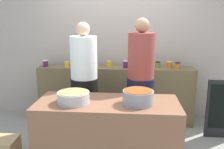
% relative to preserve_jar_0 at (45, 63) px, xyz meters
% --- Properties ---
extents(storefront_wall, '(4.80, 0.12, 3.00)m').
position_rel_preserve_jar_0_xyz_m(storefront_wall, '(1.23, 0.40, 0.44)').
color(storefront_wall, '#AFA297').
rests_on(storefront_wall, ground).
extents(display_shelf, '(2.70, 0.36, 1.00)m').
position_rel_preserve_jar_0_xyz_m(display_shelf, '(1.23, 0.05, -0.56)').
color(display_shelf, brown).
rests_on(display_shelf, ground).
extents(prep_table, '(1.70, 0.70, 0.87)m').
position_rel_preserve_jar_0_xyz_m(prep_table, '(1.23, -1.35, -0.62)').
color(prep_table, brown).
rests_on(prep_table, ground).
extents(preserve_jar_0, '(0.09, 0.09, 0.12)m').
position_rel_preserve_jar_0_xyz_m(preserve_jar_0, '(0.00, 0.00, 0.00)').
color(preserve_jar_0, '#511A4E').
rests_on(preserve_jar_0, display_shelf).
extents(preserve_jar_1, '(0.08, 0.08, 0.11)m').
position_rel_preserve_jar_0_xyz_m(preserve_jar_1, '(0.38, -0.01, -0.01)').
color(preserve_jar_1, yellow).
rests_on(preserve_jar_1, display_shelf).
extents(preserve_jar_2, '(0.08, 0.08, 0.10)m').
position_rel_preserve_jar_0_xyz_m(preserve_jar_2, '(0.57, 0.11, -0.01)').
color(preserve_jar_2, orange).
rests_on(preserve_jar_2, display_shelf).
extents(preserve_jar_3, '(0.08, 0.08, 0.12)m').
position_rel_preserve_jar_0_xyz_m(preserve_jar_3, '(0.80, -0.02, 0.00)').
color(preserve_jar_3, '#B42521').
rests_on(preserve_jar_3, display_shelf).
extents(preserve_jar_4, '(0.08, 0.08, 0.10)m').
position_rel_preserve_jar_0_xyz_m(preserve_jar_4, '(1.11, 0.11, -0.01)').
color(preserve_jar_4, gold).
rests_on(preserve_jar_4, display_shelf).
extents(preserve_jar_5, '(0.08, 0.08, 0.13)m').
position_rel_preserve_jar_0_xyz_m(preserve_jar_5, '(1.40, 0.00, 0.00)').
color(preserve_jar_5, '#561C5F').
rests_on(preserve_jar_5, display_shelf).
extents(preserve_jar_6, '(0.07, 0.07, 0.10)m').
position_rel_preserve_jar_0_xyz_m(preserve_jar_6, '(1.64, 0.03, -0.01)').
color(preserve_jar_6, '#394935').
rests_on(preserve_jar_6, display_shelf).
extents(preserve_jar_7, '(0.08, 0.08, 0.10)m').
position_rel_preserve_jar_0_xyz_m(preserve_jar_7, '(1.95, 0.08, -0.01)').
color(preserve_jar_7, olive).
rests_on(preserve_jar_7, display_shelf).
extents(preserve_jar_8, '(0.08, 0.08, 0.11)m').
position_rel_preserve_jar_0_xyz_m(preserve_jar_8, '(2.14, 0.05, -0.00)').
color(preserve_jar_8, orange).
rests_on(preserve_jar_8, display_shelf).
extents(preserve_jar_9, '(0.08, 0.08, 0.11)m').
position_rel_preserve_jar_0_xyz_m(preserve_jar_9, '(2.27, 0.02, -0.00)').
color(preserve_jar_9, orange).
rests_on(preserve_jar_9, display_shelf).
extents(cooking_pot_left, '(0.38, 0.38, 0.14)m').
position_rel_preserve_jar_0_xyz_m(cooking_pot_left, '(0.83, -1.42, -0.12)').
color(cooking_pot_left, '#B7B7BC').
rests_on(cooking_pot_left, prep_table).
extents(cooking_pot_center, '(0.36, 0.36, 0.17)m').
position_rel_preserve_jar_0_xyz_m(cooking_pot_center, '(1.59, -1.40, -0.11)').
color(cooking_pot_center, gray).
rests_on(cooking_pot_center, prep_table).
extents(cook_with_tongs, '(0.40, 0.40, 1.79)m').
position_rel_preserve_jar_0_xyz_m(cook_with_tongs, '(0.82, -0.69, -0.25)').
color(cook_with_tongs, black).
rests_on(cook_with_tongs, ground).
extents(cook_in_cap, '(0.38, 0.38, 1.85)m').
position_rel_preserve_jar_0_xyz_m(cook_in_cap, '(1.63, -0.76, -0.22)').
color(cook_in_cap, black).
rests_on(cook_in_cap, ground).
extents(bread_crate, '(0.40, 0.34, 0.27)m').
position_rel_preserve_jar_0_xyz_m(bread_crate, '(-0.21, -1.26, -0.92)').
color(bread_crate, tan).
rests_on(bread_crate, ground).
extents(chalkboard_sign, '(0.50, 0.05, 0.93)m').
position_rel_preserve_jar_0_xyz_m(chalkboard_sign, '(2.92, -0.43, -0.59)').
color(chalkboard_sign, black).
rests_on(chalkboard_sign, ground).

